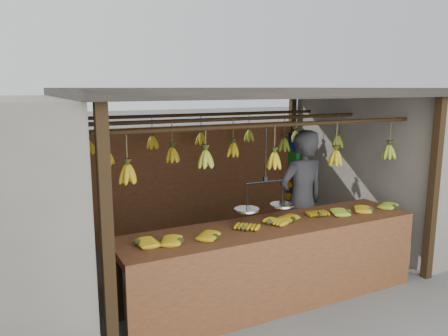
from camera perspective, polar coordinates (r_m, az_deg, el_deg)
ground at (r=6.19m, az=1.28°, el=-12.38°), size 80.00×80.00×0.00m
stall at (r=6.01m, az=-0.12°, el=6.35°), size 4.30×3.30×2.40m
neighbor_right at (r=8.15m, az=24.26°, el=0.71°), size 3.00×3.00×2.30m
counter at (r=4.90m, az=7.21°, el=-9.83°), size 3.60×0.80×0.96m
hanging_bananas at (r=5.76m, az=1.33°, el=2.55°), size 3.59×2.23×0.39m
balance_scale at (r=4.93m, az=5.36°, el=-4.56°), size 0.72×0.29×0.94m
vendor at (r=5.77m, az=10.07°, el=-4.39°), size 0.70×0.47×1.88m
bag_bundles at (r=8.01m, az=9.04°, el=0.18°), size 0.08×0.26×1.25m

